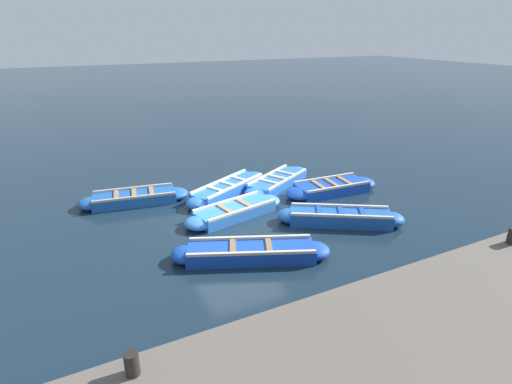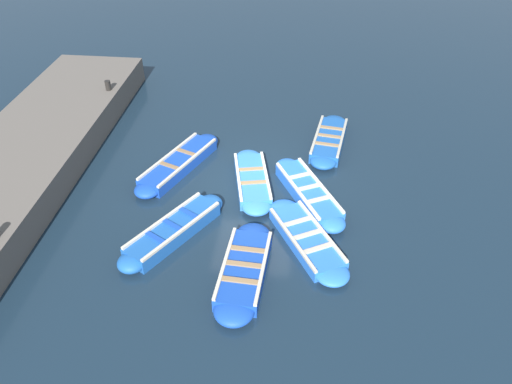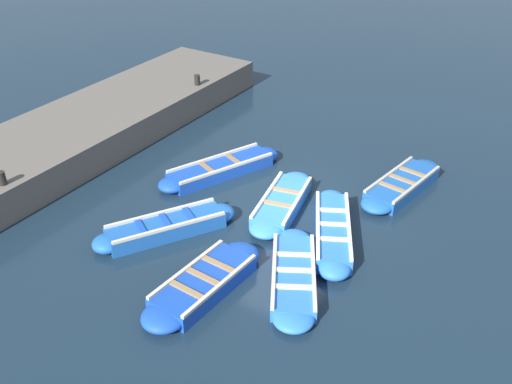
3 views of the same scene
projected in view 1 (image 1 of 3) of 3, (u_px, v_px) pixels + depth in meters
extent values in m
plane|color=#162838|center=(236.00, 215.00, 12.07)|extent=(120.00, 120.00, 0.00)
cube|color=#1E59AD|center=(135.00, 198.00, 12.85)|extent=(1.31, 2.67, 0.34)
ellipsoid|color=#1E59AD|center=(175.00, 194.00, 13.21)|extent=(0.98, 1.00, 0.34)
ellipsoid|color=#1E59AD|center=(92.00, 203.00, 12.49)|extent=(0.98, 1.00, 0.34)
cube|color=#B2AD9E|center=(134.00, 188.00, 13.15)|extent=(0.46, 2.49, 0.07)
cube|color=#B2AD9E|center=(134.00, 197.00, 12.40)|extent=(0.46, 2.49, 0.07)
cube|color=#9E7A51|center=(151.00, 191.00, 12.93)|extent=(0.83, 0.26, 0.04)
cube|color=#9E7A51|center=(134.00, 193.00, 12.78)|extent=(0.83, 0.26, 0.04)
cube|color=#9E7A51|center=(116.00, 195.00, 12.63)|extent=(0.83, 0.26, 0.04)
cube|color=blue|center=(228.00, 189.00, 13.54)|extent=(2.05, 2.93, 0.37)
ellipsoid|color=blue|center=(253.00, 177.00, 14.62)|extent=(1.02, 1.03, 0.37)
ellipsoid|color=blue|center=(198.00, 203.00, 12.46)|extent=(1.02, 1.03, 0.37)
cube|color=silver|center=(220.00, 181.00, 13.66)|extent=(1.37, 2.54, 0.07)
cube|color=silver|center=(236.00, 185.00, 13.26)|extent=(1.37, 2.54, 0.07)
cube|color=beige|center=(239.00, 178.00, 13.92)|extent=(0.70, 0.45, 0.04)
cube|color=beige|center=(228.00, 184.00, 13.46)|extent=(0.70, 0.45, 0.04)
cube|color=beige|center=(216.00, 189.00, 13.01)|extent=(0.70, 0.45, 0.04)
cube|color=#3884E0|center=(235.00, 211.00, 11.95)|extent=(1.41, 2.59, 0.32)
ellipsoid|color=#3884E0|center=(266.00, 201.00, 12.66)|extent=(1.01, 1.03, 0.32)
ellipsoid|color=#3884E0|center=(200.00, 223.00, 11.25)|extent=(1.01, 1.03, 0.32)
cube|color=silver|center=(227.00, 201.00, 12.19)|extent=(0.58, 2.36, 0.07)
cube|color=silver|center=(243.00, 210.00, 11.58)|extent=(0.58, 2.36, 0.07)
cube|color=#9E7A51|center=(244.00, 203.00, 12.09)|extent=(0.82, 0.30, 0.04)
cube|color=#9E7A51|center=(225.00, 209.00, 11.69)|extent=(0.82, 0.30, 0.04)
cube|color=blue|center=(278.00, 181.00, 14.36)|extent=(2.09, 2.74, 0.29)
ellipsoid|color=blue|center=(296.00, 171.00, 15.35)|extent=(1.18, 1.19, 0.29)
ellipsoid|color=blue|center=(257.00, 193.00, 13.36)|extent=(1.18, 1.19, 0.29)
cube|color=beige|center=(268.00, 174.00, 14.51)|extent=(1.32, 2.28, 0.07)
cube|color=beige|center=(288.00, 179.00, 14.06)|extent=(1.32, 2.28, 0.07)
cube|color=beige|center=(286.00, 173.00, 14.72)|extent=(0.79, 0.52, 0.04)
cube|color=beige|center=(278.00, 177.00, 14.29)|extent=(0.79, 0.52, 0.04)
cube|color=beige|center=(269.00, 181.00, 13.87)|extent=(0.79, 0.52, 0.04)
cube|color=#1947B7|center=(332.00, 188.00, 13.65)|extent=(1.15, 2.51, 0.36)
ellipsoid|color=#1947B7|center=(361.00, 183.00, 14.10)|extent=(0.98, 1.01, 0.36)
ellipsoid|color=#1947B7|center=(300.00, 193.00, 13.21)|extent=(0.98, 1.01, 0.36)
cube|color=beige|center=(325.00, 178.00, 13.97)|extent=(0.22, 2.41, 0.07)
cube|color=beige|center=(340.00, 187.00, 13.18)|extent=(0.22, 2.41, 0.07)
cube|color=#9E7A51|center=(345.00, 181.00, 13.77)|extent=(0.90, 0.19, 0.04)
cube|color=#9E7A51|center=(332.00, 183.00, 13.58)|extent=(0.90, 0.19, 0.04)
cube|color=#9E7A51|center=(319.00, 185.00, 13.39)|extent=(0.90, 0.19, 0.04)
cube|color=#1947B7|center=(251.00, 253.00, 9.72)|extent=(1.98, 3.17, 0.34)
ellipsoid|color=#1947B7|center=(314.00, 251.00, 9.80)|extent=(1.02, 1.04, 0.34)
ellipsoid|color=#1947B7|center=(187.00, 254.00, 9.64)|extent=(1.02, 1.04, 0.34)
cube|color=beige|center=(250.00, 238.00, 9.99)|extent=(1.26, 2.82, 0.07)
cube|color=beige|center=(252.00, 253.00, 9.29)|extent=(1.26, 2.82, 0.07)
cube|color=olive|center=(269.00, 245.00, 9.67)|extent=(0.74, 0.42, 0.04)
cube|color=olive|center=(233.00, 246.00, 9.62)|extent=(0.74, 0.42, 0.04)
cube|color=#1E59AD|center=(340.00, 218.00, 11.48)|extent=(2.15, 2.86, 0.38)
ellipsoid|color=#1E59AD|center=(391.00, 220.00, 11.37)|extent=(1.00, 1.01, 0.38)
ellipsoid|color=#1E59AD|center=(290.00, 216.00, 11.59)|extent=(1.00, 1.01, 0.38)
cube|color=beige|center=(339.00, 206.00, 11.72)|extent=(1.52, 2.45, 0.07)
cube|color=beige|center=(342.00, 216.00, 11.07)|extent=(1.52, 2.45, 0.07)
cube|color=#1947B7|center=(362.00, 212.00, 11.35)|extent=(0.66, 0.48, 0.04)
cube|color=#1947B7|center=(341.00, 211.00, 11.40)|extent=(0.66, 0.48, 0.04)
cube|color=#1947B7|center=(319.00, 210.00, 11.45)|extent=(0.66, 0.48, 0.04)
cube|color=#605951|center=(423.00, 368.00, 6.01)|extent=(3.42, 13.95, 0.94)
cylinder|color=black|center=(132.00, 364.00, 5.27)|extent=(0.20, 0.20, 0.35)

